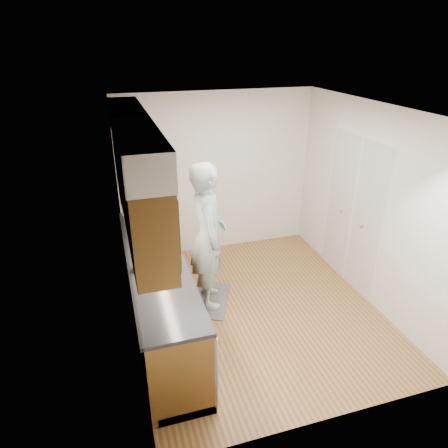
% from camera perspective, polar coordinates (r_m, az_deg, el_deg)
% --- Properties ---
extents(floor, '(3.50, 3.50, 0.00)m').
position_cam_1_polar(floor, '(5.29, 4.41, -11.83)').
color(floor, olive).
rests_on(floor, ground).
extents(ceiling, '(3.50, 3.50, 0.00)m').
position_cam_1_polar(ceiling, '(4.28, 5.55, 15.98)').
color(ceiling, white).
rests_on(ceiling, wall_left).
extents(wall_left, '(0.02, 3.50, 2.50)m').
position_cam_1_polar(wall_left, '(4.37, -13.77, -1.78)').
color(wall_left, silver).
rests_on(wall_left, floor).
extents(wall_right, '(0.02, 3.50, 2.50)m').
position_cam_1_polar(wall_right, '(5.35, 20.08, 2.48)').
color(wall_right, silver).
rests_on(wall_right, floor).
extents(wall_back, '(3.00, 0.02, 2.50)m').
position_cam_1_polar(wall_back, '(6.19, -0.99, 7.05)').
color(wall_back, silver).
rests_on(wall_back, floor).
extents(counter, '(0.64, 2.80, 1.30)m').
position_cam_1_polar(counter, '(4.76, -9.19, -9.53)').
color(counter, brown).
rests_on(counter, floor).
extents(upper_cabinets, '(0.47, 2.80, 1.21)m').
position_cam_1_polar(upper_cabinets, '(4.16, -12.47, 7.41)').
color(upper_cabinets, brown).
rests_on(upper_cabinets, wall_left).
extents(closet_door, '(0.02, 1.22, 2.05)m').
position_cam_1_polar(closet_door, '(5.65, 17.91, 1.50)').
color(closet_door, silver).
rests_on(closet_door, wall_right).
extents(floor_mat, '(0.76, 0.93, 0.02)m').
position_cam_1_polar(floor_mat, '(5.40, -2.10, -10.80)').
color(floor_mat, slate).
rests_on(floor_mat, floor).
extents(person, '(0.58, 0.80, 2.14)m').
position_cam_1_polar(person, '(4.84, -2.30, -0.44)').
color(person, '#8FA6AE').
rests_on(person, floor_mat).
extents(soap_bottle_a, '(0.13, 0.13, 0.27)m').
position_cam_1_polar(soap_bottle_a, '(5.05, -10.94, 0.10)').
color(soap_bottle_a, white).
rests_on(soap_bottle_a, counter).
extents(soap_bottle_b, '(0.10, 0.11, 0.18)m').
position_cam_1_polar(soap_bottle_b, '(5.05, -11.07, -0.44)').
color(soap_bottle_b, white).
rests_on(soap_bottle_b, counter).
extents(soap_bottle_c, '(0.19, 0.19, 0.17)m').
position_cam_1_polar(soap_bottle_c, '(5.32, -11.38, 0.84)').
color(soap_bottle_c, white).
rests_on(soap_bottle_c, counter).
extents(soda_can, '(0.07, 0.07, 0.11)m').
position_cam_1_polar(soda_can, '(5.16, -9.40, -0.21)').
color(soda_can, '#A0271B').
rests_on(soda_can, counter).
extents(steel_can, '(0.07, 0.07, 0.11)m').
position_cam_1_polar(steel_can, '(5.09, -10.32, -0.65)').
color(steel_can, '#A5A5AA').
rests_on(steel_can, counter).
extents(dish_rack, '(0.47, 0.44, 0.06)m').
position_cam_1_polar(dish_rack, '(4.35, -9.98, -5.70)').
color(dish_rack, black).
rests_on(dish_rack, counter).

